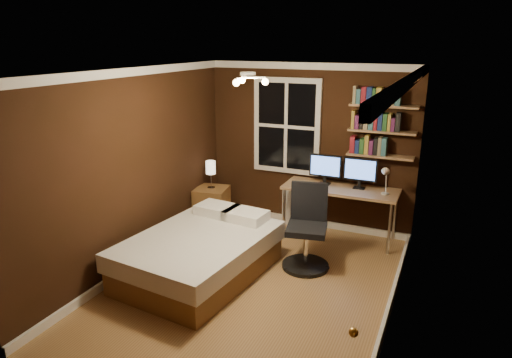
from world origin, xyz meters
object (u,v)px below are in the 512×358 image
at_px(nightstand, 212,206).
at_px(monitor_right, 360,173).
at_px(bed, 200,254).
at_px(office_chair, 307,235).
at_px(radiator, 295,207).
at_px(desk_lamp, 385,181).
at_px(bedside_lamp, 211,175).
at_px(desk, 340,192).
at_px(monitor_left, 325,169).

bearing_deg(nightstand, monitor_right, -0.00).
height_order(bed, office_chair, office_chair).
bearing_deg(radiator, desk_lamp, -13.68).
distance_m(bed, office_chair, 1.36).
height_order(bed, bedside_lamp, bedside_lamp).
height_order(bedside_lamp, desk, bedside_lamp).
xyz_separation_m(desk, monitor_right, (0.25, 0.08, 0.28)).
height_order(bedside_lamp, office_chair, office_chair).
bearing_deg(nightstand, radiator, 13.57).
xyz_separation_m(bed, desk, (1.29, 1.79, 0.43)).
xyz_separation_m(nightstand, monitor_left, (1.70, 0.38, 0.70)).
distance_m(bed, monitor_left, 2.25).
xyz_separation_m(monitor_right, desk_lamp, (0.38, -0.20, -0.00)).
height_order(nightstand, monitor_right, monitor_right).
xyz_separation_m(monitor_left, monitor_right, (0.51, 0.00, 0.00)).
bearing_deg(desk_lamp, monitor_right, 152.44).
bearing_deg(bedside_lamp, bed, -65.86).
relative_size(nightstand, office_chair, 0.55).
distance_m(bed, desk, 2.25).
bearing_deg(bedside_lamp, nightstand, 0.00).
bearing_deg(desk, radiator, 163.83).
bearing_deg(desk, office_chair, -99.06).
distance_m(nightstand, radiator, 1.31).
height_order(monitor_left, monitor_right, same).
relative_size(desk, monitor_left, 3.43).
xyz_separation_m(bed, bedside_lamp, (-0.67, 1.49, 0.54)).
xyz_separation_m(nightstand, bedside_lamp, (0.00, 0.00, 0.52)).
bearing_deg(radiator, desk, -16.17).
bearing_deg(monitor_left, desk_lamp, -12.65).
height_order(radiator, monitor_left, monitor_left).
relative_size(bedside_lamp, desk_lamp, 0.99).
height_order(bed, nightstand, bed).
relative_size(bed, radiator, 3.66).
bearing_deg(nightstand, monitor_left, 2.83).
distance_m(radiator, monitor_right, 1.24).
bearing_deg(bed, desk, 60.60).
bearing_deg(office_chair, radiator, 103.98).
bearing_deg(monitor_right, desk_lamp, -27.56).
bearing_deg(monitor_right, radiator, 172.17).
xyz_separation_m(nightstand, radiator, (1.20, 0.52, -0.02)).
bearing_deg(nightstand, bed, -75.64).
height_order(bedside_lamp, radiator, bedside_lamp).
bearing_deg(bedside_lamp, monitor_right, 9.78).
height_order(nightstand, bedside_lamp, bedside_lamp).
relative_size(radiator, monitor_right, 1.19).
bearing_deg(bed, office_chair, 40.21).
bearing_deg(office_chair, desk, 69.67).
bearing_deg(office_chair, nightstand, 146.38).
relative_size(monitor_right, desk_lamp, 1.08).
relative_size(desk, monitor_right, 3.43).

